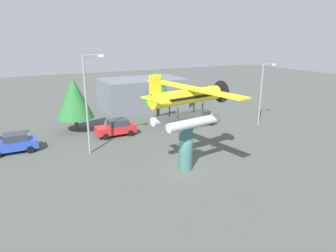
{
  "coord_description": "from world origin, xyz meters",
  "views": [
    {
      "loc": [
        -11.48,
        -19.19,
        10.21
      ],
      "look_at": [
        0.0,
        3.0,
        2.8
      ],
      "focal_mm": 32.44,
      "sensor_mm": 36.0,
      "label": 1
    }
  ],
  "objects_px": {
    "car_near_blue": "(13,143)",
    "streetlight_primary": "(88,99)",
    "car_mid_red": "(116,128)",
    "tree_center_back": "(158,87)",
    "tree_east": "(74,98)",
    "streetlight_secondary": "(263,90)",
    "storefront_building": "(142,93)",
    "car_far_silver": "(199,118)",
    "floatplane_monument": "(188,103)",
    "display_pedestal": "(186,147)"
  },
  "relations": [
    {
      "from": "tree_east",
      "to": "car_near_blue",
      "type": "bearing_deg",
      "value": -148.22
    },
    {
      "from": "car_near_blue",
      "to": "car_mid_red",
      "type": "distance_m",
      "value": 9.84
    },
    {
      "from": "floatplane_monument",
      "to": "tree_center_back",
      "type": "xyz_separation_m",
      "value": [
        3.61,
        12.81,
        -0.96
      ]
    },
    {
      "from": "floatplane_monument",
      "to": "streetlight_secondary",
      "type": "height_order",
      "value": "floatplane_monument"
    },
    {
      "from": "display_pedestal",
      "to": "tree_center_back",
      "type": "bearing_deg",
      "value": 73.78
    },
    {
      "from": "streetlight_secondary",
      "to": "tree_east",
      "type": "bearing_deg",
      "value": 159.12
    },
    {
      "from": "floatplane_monument",
      "to": "streetlight_primary",
      "type": "xyz_separation_m",
      "value": [
        -5.89,
        6.91,
        -0.37
      ]
    },
    {
      "from": "streetlight_primary",
      "to": "floatplane_monument",
      "type": "bearing_deg",
      "value": -49.55
    },
    {
      "from": "streetlight_secondary",
      "to": "floatplane_monument",
      "type": "bearing_deg",
      "value": -154.66
    },
    {
      "from": "display_pedestal",
      "to": "storefront_building",
      "type": "distance_m",
      "value": 22.69
    },
    {
      "from": "display_pedestal",
      "to": "car_near_blue",
      "type": "relative_size",
      "value": 0.89
    },
    {
      "from": "floatplane_monument",
      "to": "car_far_silver",
      "type": "bearing_deg",
      "value": 43.78
    },
    {
      "from": "car_far_silver",
      "to": "tree_center_back",
      "type": "xyz_separation_m",
      "value": [
        -4.06,
        2.73,
        3.56
      ]
    },
    {
      "from": "tree_center_back",
      "to": "car_near_blue",
      "type": "bearing_deg",
      "value": -170.96
    },
    {
      "from": "car_mid_red",
      "to": "streetlight_secondary",
      "type": "xyz_separation_m",
      "value": [
        16.45,
        -4.03,
        3.36
      ]
    },
    {
      "from": "car_near_blue",
      "to": "display_pedestal",
      "type": "bearing_deg",
      "value": 139.37
    },
    {
      "from": "car_far_silver",
      "to": "streetlight_primary",
      "type": "height_order",
      "value": "streetlight_primary"
    },
    {
      "from": "car_mid_red",
      "to": "tree_east",
      "type": "relative_size",
      "value": 0.7
    },
    {
      "from": "car_far_silver",
      "to": "tree_center_back",
      "type": "height_order",
      "value": "tree_center_back"
    },
    {
      "from": "streetlight_secondary",
      "to": "storefront_building",
      "type": "xyz_separation_m",
      "value": [
        -8.69,
        15.29,
        -2.11
      ]
    },
    {
      "from": "storefront_building",
      "to": "tree_center_back",
      "type": "xyz_separation_m",
      "value": [
        -1.82,
        -9.17,
        2.31
      ]
    },
    {
      "from": "car_mid_red",
      "to": "streetlight_secondary",
      "type": "height_order",
      "value": "streetlight_secondary"
    },
    {
      "from": "streetlight_primary",
      "to": "tree_east",
      "type": "height_order",
      "value": "streetlight_primary"
    },
    {
      "from": "car_mid_red",
      "to": "streetlight_secondary",
      "type": "distance_m",
      "value": 17.26
    },
    {
      "from": "car_mid_red",
      "to": "storefront_building",
      "type": "xyz_separation_m",
      "value": [
        7.76,
        11.26,
        1.25
      ]
    },
    {
      "from": "car_near_blue",
      "to": "streetlight_secondary",
      "type": "xyz_separation_m",
      "value": [
        26.28,
        -3.62,
        3.36
      ]
    },
    {
      "from": "floatplane_monument",
      "to": "streetlight_secondary",
      "type": "bearing_deg",
      "value": 16.35
    },
    {
      "from": "tree_east",
      "to": "tree_center_back",
      "type": "relative_size",
      "value": 0.92
    },
    {
      "from": "car_mid_red",
      "to": "car_far_silver",
      "type": "height_order",
      "value": "same"
    },
    {
      "from": "streetlight_primary",
      "to": "tree_center_back",
      "type": "relative_size",
      "value": 1.35
    },
    {
      "from": "car_mid_red",
      "to": "storefront_building",
      "type": "relative_size",
      "value": 0.36
    },
    {
      "from": "streetlight_primary",
      "to": "streetlight_secondary",
      "type": "xyz_separation_m",
      "value": [
        20.01,
        -0.23,
        -0.79
      ]
    },
    {
      "from": "car_near_blue",
      "to": "tree_center_back",
      "type": "xyz_separation_m",
      "value": [
        15.77,
        2.51,
        3.56
      ]
    },
    {
      "from": "car_near_blue",
      "to": "streetlight_primary",
      "type": "relative_size",
      "value": 0.48
    },
    {
      "from": "car_near_blue",
      "to": "streetlight_primary",
      "type": "distance_m",
      "value": 8.25
    },
    {
      "from": "streetlight_primary",
      "to": "tree_east",
      "type": "bearing_deg",
      "value": 89.01
    },
    {
      "from": "car_near_blue",
      "to": "car_mid_red",
      "type": "bearing_deg",
      "value": -177.6
    },
    {
      "from": "car_near_blue",
      "to": "storefront_building",
      "type": "height_order",
      "value": "storefront_building"
    },
    {
      "from": "storefront_building",
      "to": "tree_center_back",
      "type": "relative_size",
      "value": 1.81
    },
    {
      "from": "car_mid_red",
      "to": "streetlight_primary",
      "type": "distance_m",
      "value": 6.66
    },
    {
      "from": "display_pedestal",
      "to": "floatplane_monument",
      "type": "distance_m",
      "value": 3.54
    },
    {
      "from": "display_pedestal",
      "to": "car_far_silver",
      "type": "xyz_separation_m",
      "value": [
        7.79,
        10.11,
        -0.98
      ]
    },
    {
      "from": "car_near_blue",
      "to": "car_far_silver",
      "type": "relative_size",
      "value": 1.0
    },
    {
      "from": "display_pedestal",
      "to": "tree_east",
      "type": "bearing_deg",
      "value": 111.52
    },
    {
      "from": "display_pedestal",
      "to": "tree_center_back",
      "type": "distance_m",
      "value": 13.61
    },
    {
      "from": "car_far_silver",
      "to": "storefront_building",
      "type": "relative_size",
      "value": 0.36
    },
    {
      "from": "car_far_silver",
      "to": "streetlight_secondary",
      "type": "bearing_deg",
      "value": 152.2
    },
    {
      "from": "car_far_silver",
      "to": "streetlight_primary",
      "type": "bearing_deg",
      "value": 13.19
    },
    {
      "from": "car_mid_red",
      "to": "tree_center_back",
      "type": "xyz_separation_m",
      "value": [
        5.93,
        2.1,
        3.56
      ]
    },
    {
      "from": "storefront_building",
      "to": "car_mid_red",
      "type": "bearing_deg",
      "value": -124.55
    }
  ]
}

